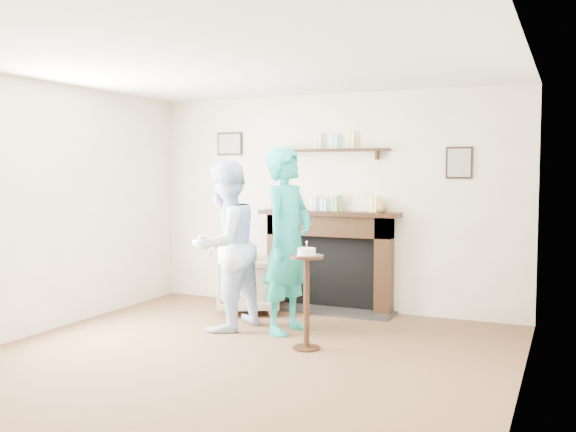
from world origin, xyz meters
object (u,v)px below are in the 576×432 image
object	(u,v)px
armchair	(249,312)
pedestal_table	(307,283)
man	(225,329)
woman	(288,332)

from	to	relation	value
armchair	pedestal_table	world-z (taller)	pedestal_table
armchair	man	world-z (taller)	man
woman	armchair	bearing A→B (deg)	58.62
woman	pedestal_table	world-z (taller)	pedestal_table
armchair	woman	bearing A→B (deg)	-157.32
armchair	pedestal_table	distance (m)	1.76
man	woman	size ratio (longest dim) A/B	0.93
man	woman	bearing A→B (deg)	115.56
man	woman	xyz separation A→B (m)	(0.63, 0.16, 0.00)
man	pedestal_table	world-z (taller)	pedestal_table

